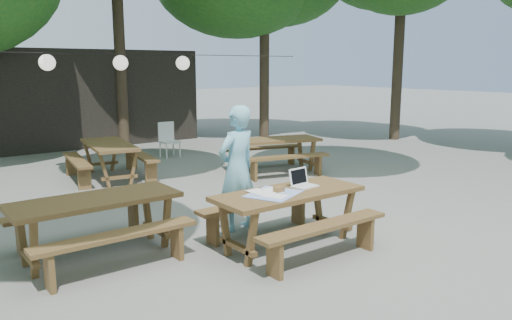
{
  "coord_description": "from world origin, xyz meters",
  "views": [
    {
      "loc": [
        -4.67,
        -5.11,
        2.33
      ],
      "look_at": [
        -0.61,
        0.3,
        1.05
      ],
      "focal_mm": 35.0,
      "sensor_mm": 36.0,
      "label": 1
    }
  ],
  "objects": [
    {
      "name": "picnic_table_ne",
      "position": [
        2.19,
        3.37,
        0.39
      ],
      "size": [
        2.23,
        2.0,
        0.75
      ],
      "rotation": [
        0.0,
        0.0,
        -0.25
      ],
      "color": "#523D1D",
      "rests_on": "ground"
    },
    {
      "name": "picnic_table_far_w",
      "position": [
        -0.98,
        4.91,
        0.39
      ],
      "size": [
        1.83,
        2.11,
        0.75
      ],
      "rotation": [
        0.0,
        0.0,
        1.43
      ],
      "color": "#523D1D",
      "rests_on": "ground"
    },
    {
      "name": "woman",
      "position": [
        -0.73,
        0.59,
        0.9
      ],
      "size": [
        0.72,
        0.54,
        1.8
      ],
      "primitive_type": "imported",
      "rotation": [
        0.0,
        0.0,
        3.32
      ],
      "color": "#7BC6E1",
      "rests_on": "ground"
    },
    {
      "name": "picnic_table_nw",
      "position": [
        -2.71,
        0.76,
        0.39
      ],
      "size": [
        2.01,
        1.59,
        0.75
      ],
      "rotation": [
        0.0,
        0.0,
        0.01
      ],
      "color": "#523D1D",
      "rests_on": "ground"
    },
    {
      "name": "pavilion",
      "position": [
        0.5,
        10.5,
        1.4
      ],
      "size": [
        6.0,
        3.0,
        2.8
      ],
      "primitive_type": "cube",
      "color": "black",
      "rests_on": "ground"
    },
    {
      "name": "paper_lanterns",
      "position": [
        -0.19,
        6.0,
        2.4
      ],
      "size": [
        9.0,
        0.34,
        0.38
      ],
      "color": "black",
      "rests_on": "ground"
    },
    {
      "name": "ground",
      "position": [
        0.0,
        0.0,
        0.0
      ],
      "size": [
        80.0,
        80.0,
        0.0
      ],
      "primitive_type": "plane",
      "color": "slate",
      "rests_on": "ground"
    },
    {
      "name": "main_picnic_table",
      "position": [
        -0.61,
        -0.4,
        0.39
      ],
      "size": [
        2.0,
        1.58,
        0.75
      ],
      "color": "#523D1D",
      "rests_on": "ground"
    },
    {
      "name": "laptop",
      "position": [
        -0.3,
        -0.3,
        0.81
      ],
      "size": [
        0.35,
        0.29,
        0.24
      ],
      "rotation": [
        0.0,
        0.0,
        0.1
      ],
      "color": "white",
      "rests_on": "main_picnic_table"
    },
    {
      "name": "plastic_chair",
      "position": [
        1.19,
        6.45,
        0.26
      ],
      "size": [
        0.45,
        0.45,
        0.9
      ],
      "rotation": [
        0.0,
        0.0,
        -0.02
      ],
      "color": "white",
      "rests_on": "ground"
    },
    {
      "name": "tabletop_clutter",
      "position": [
        -0.85,
        -0.39,
        0.76
      ],
      "size": [
        0.82,
        0.77,
        0.08
      ],
      "color": "blue",
      "rests_on": "main_picnic_table"
    }
  ]
}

